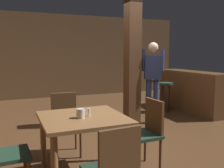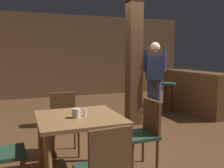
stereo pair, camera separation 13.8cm
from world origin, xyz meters
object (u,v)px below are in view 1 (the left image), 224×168
object	(u,v)px
salt_shaker	(89,112)
bar_counter	(189,91)
chair_east	(146,130)
chair_west	(0,151)
chair_north	(65,120)
bar_stool_near	(166,90)
standing_person	(153,77)
bar_stool_mid	(153,87)
dining_table	(83,127)
napkin_cup	(80,113)

from	to	relation	value
salt_shaker	bar_counter	bearing A→B (deg)	34.85
chair_east	bar_counter	world-z (taller)	bar_counter
chair_east	chair_west	size ratio (longest dim) A/B	1.00
chair_east	chair_north	bearing A→B (deg)	134.11
bar_stool_near	standing_person	bearing A→B (deg)	-138.66
standing_person	bar_stool_mid	xyz separation A→B (m)	(0.87, 1.35, -0.43)
chair_north	salt_shaker	size ratio (longest dim) A/B	9.80
chair_west	bar_stool_mid	world-z (taller)	chair_west
bar_stool_mid	standing_person	bearing A→B (deg)	-122.72
chair_west	bar_stool_near	xyz separation A→B (m)	(3.80, 2.59, 0.06)
chair_east	chair_north	distance (m)	1.24
bar_counter	dining_table	bearing A→B (deg)	-145.83
chair_east	chair_north	world-z (taller)	same
salt_shaker	bar_stool_near	size ratio (longest dim) A/B	0.12
napkin_cup	chair_north	bearing A→B (deg)	88.72
bar_stool_near	dining_table	bearing A→B (deg)	-138.86
chair_north	bar_stool_mid	xyz separation A→B (m)	(2.93, 2.26, 0.07)
standing_person	bar_stool_near	world-z (taller)	standing_person
chair_west	bar_counter	distance (m)	5.04
chair_north	napkin_cup	distance (m)	0.98
chair_east	napkin_cup	size ratio (longest dim) A/B	8.45
standing_person	bar_stool_mid	bearing A→B (deg)	57.28
napkin_cup	bar_counter	distance (m)	4.34
bar_stool_near	chair_east	bearing A→B (deg)	-129.00
napkin_cup	bar_stool_near	xyz separation A→B (m)	(2.96, 2.60, -0.25)
standing_person	chair_west	bearing A→B (deg)	-148.17
chair_north	standing_person	distance (m)	2.31
dining_table	bar_stool_mid	bearing A→B (deg)	47.09
bar_counter	bar_stool_mid	bearing A→B (deg)	129.56
standing_person	bar_stool_near	xyz separation A→B (m)	(0.87, 0.77, -0.43)
napkin_cup	standing_person	size ratio (longest dim) A/B	0.06
chair_east	bar_stool_near	xyz separation A→B (m)	(2.07, 2.56, 0.06)
standing_person	dining_table	bearing A→B (deg)	-138.95
salt_shaker	bar_stool_near	bearing A→B (deg)	41.96
bar_counter	bar_stool_near	distance (m)	0.63
chair_north	bar_stool_near	distance (m)	3.38
napkin_cup	bar_counter	xyz separation A→B (m)	(3.57, 2.45, -0.30)
dining_table	chair_east	world-z (taller)	chair_east
chair_north	standing_person	xyz separation A→B (m)	(2.06, 0.90, 0.50)
chair_north	bar_counter	xyz separation A→B (m)	(3.55, 1.51, 0.02)
chair_east	salt_shaker	size ratio (longest dim) A/B	9.80
chair_north	bar_stool_mid	distance (m)	3.70
dining_table	bar_stool_near	bearing A→B (deg)	41.14
standing_person	bar_stool_near	distance (m)	1.24
chair_north	bar_counter	bearing A→B (deg)	23.13
bar_counter	salt_shaker	bearing A→B (deg)	-145.15
standing_person	bar_counter	bearing A→B (deg)	22.51
chair_east	bar_stool_near	size ratio (longest dim) A/B	1.18
chair_east	salt_shaker	world-z (taller)	chair_east
chair_west	chair_north	bearing A→B (deg)	46.71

